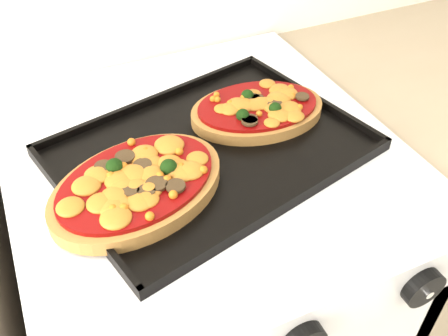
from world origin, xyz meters
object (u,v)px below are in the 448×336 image
pizza_left (137,184)px  pizza_right (257,108)px  stove (208,308)px  baking_tray (210,147)px

pizza_left → pizza_right: 0.25m
stove → pizza_left: size_ratio=3.58×
pizza_left → stove: bearing=31.6°
baking_tray → stove: bearing=83.8°
baking_tray → pizza_left: size_ratio=1.75×
stove → pizza_left: (-0.13, -0.08, 0.48)m
stove → pizza_left: bearing=-148.4°
baking_tray → pizza_left: (-0.13, -0.05, 0.02)m
baking_tray → pizza_left: bearing=-172.1°
pizza_right → baking_tray: bearing=-156.6°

